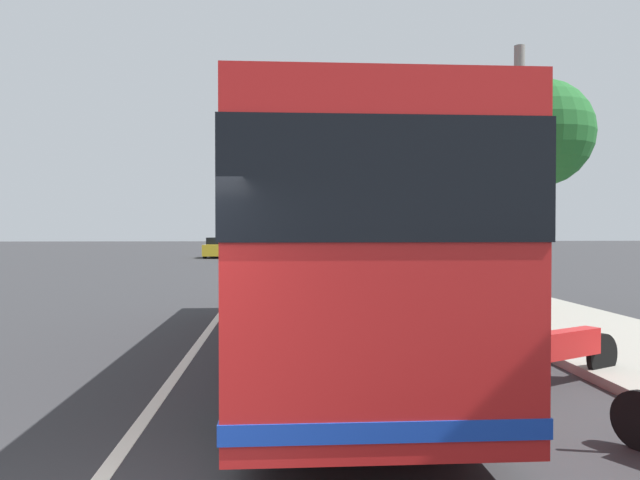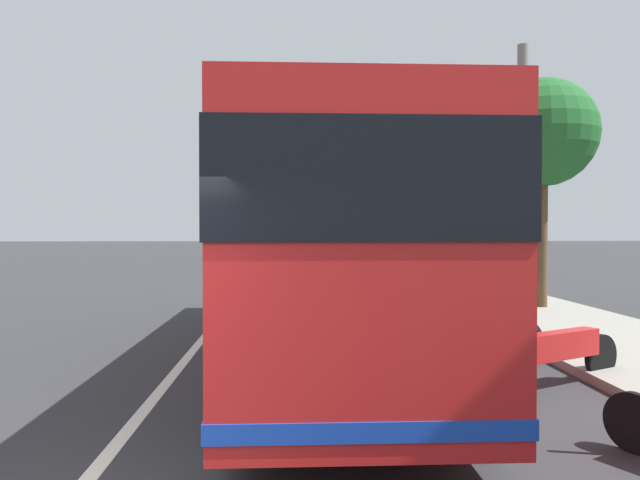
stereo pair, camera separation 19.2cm
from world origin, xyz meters
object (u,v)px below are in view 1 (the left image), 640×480
(motorcycle_angled, at_px, (564,350))
(car_oncoming, at_px, (300,247))
(motorcycle_nearest_curb, at_px, (492,324))
(roadside_tree_mid_block, at_px, (539,134))
(coach_bus, at_px, (328,240))
(utility_pole, at_px, (519,181))
(car_side_street, at_px, (220,248))
(car_behind_bus, at_px, (288,253))

(motorcycle_angled, distance_m, car_oncoming, 41.16)
(motorcycle_nearest_curb, bearing_deg, roadside_tree_mid_block, -54.17)
(coach_bus, height_order, utility_pole, utility_pole)
(coach_bus, distance_m, roadside_tree_mid_block, 8.11)
(car_oncoming, bearing_deg, motorcycle_nearest_curb, -174.52)
(coach_bus, xyz_separation_m, utility_pole, (4.32, -5.05, 1.38))
(motorcycle_angled, height_order, motorcycle_nearest_curb, motorcycle_nearest_curb)
(motorcycle_nearest_curb, height_order, car_side_street, car_side_street)
(car_oncoming, bearing_deg, utility_pole, -170.52)
(motorcycle_nearest_curb, bearing_deg, car_side_street, -10.11)
(coach_bus, bearing_deg, roadside_tree_mid_block, -49.79)
(roadside_tree_mid_block, bearing_deg, coach_bus, 130.45)
(car_oncoming, relative_size, car_side_street, 1.01)
(car_oncoming, height_order, utility_pole, utility_pole)
(coach_bus, xyz_separation_m, car_behind_bus, (27.45, 0.36, -1.24))
(car_side_street, bearing_deg, motorcycle_angled, 16.64)
(motorcycle_angled, xyz_separation_m, roadside_tree_mid_block, (7.23, -2.80, 4.09))
(motorcycle_angled, relative_size, car_oncoming, 0.48)
(car_behind_bus, xyz_separation_m, utility_pole, (-23.13, -5.40, 2.63))
(motorcycle_angled, bearing_deg, utility_pole, -135.17)
(coach_bus, xyz_separation_m, car_oncoming, (38.84, -0.70, -1.23))
(coach_bus, relative_size, car_side_street, 2.65)
(car_behind_bus, bearing_deg, utility_pole, -167.60)
(utility_pole, bearing_deg, roadside_tree_mid_block, -50.17)
(motorcycle_angled, xyz_separation_m, car_side_street, (38.37, 8.52, 0.25))
(motorcycle_nearest_curb, xyz_separation_m, car_behind_bus, (27.43, 3.21, 0.20))
(coach_bus, distance_m, motorcycle_angled, 4.05)
(coach_bus, height_order, car_side_street, coach_bus)
(coach_bus, height_order, roadside_tree_mid_block, roadside_tree_mid_block)
(motorcycle_nearest_curb, height_order, utility_pole, utility_pole)
(coach_bus, distance_m, motorcycle_nearest_curb, 3.20)
(motorcycle_nearest_curb, relative_size, car_oncoming, 0.49)
(car_oncoming, height_order, car_side_street, car_side_street)
(roadside_tree_mid_block, bearing_deg, car_side_street, 19.98)
(car_side_street, distance_m, roadside_tree_mid_block, 33.36)
(motorcycle_nearest_curb, height_order, car_behind_bus, car_behind_bus)
(coach_bus, bearing_deg, motorcycle_angled, -126.94)
(coach_bus, xyz_separation_m, roadside_tree_mid_block, (4.97, -5.83, 2.64))
(motorcycle_angled, distance_m, motorcycle_nearest_curb, 2.28)
(motorcycle_angled, bearing_deg, motorcycle_nearest_curb, -113.60)
(coach_bus, xyz_separation_m, motorcycle_nearest_curb, (0.02, -2.85, -1.45))
(roadside_tree_mid_block, relative_size, utility_pole, 0.90)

